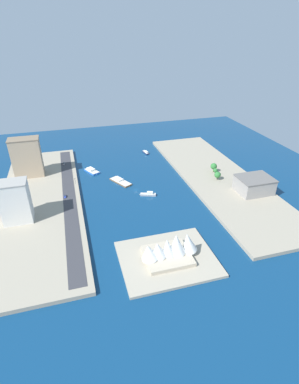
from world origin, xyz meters
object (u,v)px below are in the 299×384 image
(barge_flat_brown, at_px, (120,181))
(opera_landmark, at_px, (169,249))
(patrol_launch_navy, at_px, (146,152))
(carpark_squat_concrete, at_px, (254,185))
(hotel_broad_white, at_px, (15,202))
(apartment_midrise_tan, at_px, (27,158))
(catamaran_blue, at_px, (92,171))
(traffic_light_waterfront, at_px, (75,180))
(hatchback_blue, at_px, (65,196))
(sedan_silver, at_px, (64,163))
(yacht_sleek_gray, at_px, (148,194))

(barge_flat_brown, bearing_deg, opera_landmark, 94.51)
(opera_landmark, bearing_deg, patrol_launch_navy, -100.75)
(carpark_squat_concrete, bearing_deg, opera_landmark, 30.62)
(barge_flat_brown, xyz_separation_m, hotel_broad_white, (91.82, 49.47, 19.32))
(barge_flat_brown, distance_m, hotel_broad_white, 106.07)
(apartment_midrise_tan, bearing_deg, hotel_broad_white, 87.82)
(catamaran_blue, bearing_deg, apartment_midrise_tan, -2.24)
(barge_flat_brown, xyz_separation_m, opera_landmark, (-9.71, 123.15, 8.31))
(patrol_launch_navy, height_order, opera_landmark, opera_landmark)
(barge_flat_brown, relative_size, traffic_light_waterfront, 4.20)
(patrol_launch_navy, height_order, apartment_midrise_tan, apartment_midrise_tan)
(hotel_broad_white, bearing_deg, traffic_light_waterfront, -132.44)
(patrol_launch_navy, xyz_separation_m, hotel_broad_white, (138.00, 118.44, 19.08))
(carpark_squat_concrete, distance_m, hotel_broad_white, 208.70)
(barge_flat_brown, distance_m, carpark_squat_concrete, 131.28)
(hatchback_blue, relative_size, opera_landmark, 0.13)
(hatchback_blue, height_order, sedan_silver, hatchback_blue)
(catamaran_blue, relative_size, hatchback_blue, 4.02)
(hotel_broad_white, bearing_deg, yacht_sleek_gray, -172.44)
(patrol_launch_navy, height_order, traffic_light_waterfront, traffic_light_waterfront)
(yacht_sleek_gray, xyz_separation_m, traffic_light_waterfront, (64.78, -36.87, 5.92))
(catamaran_blue, xyz_separation_m, apartment_midrise_tan, (63.28, -2.47, 21.89))
(catamaran_blue, relative_size, yacht_sleek_gray, 1.30)
(barge_flat_brown, relative_size, patrol_launch_navy, 1.93)
(opera_landmark, bearing_deg, hatchback_blue, -57.40)
(carpark_squat_concrete, relative_size, traffic_light_waterfront, 4.91)
(catamaran_blue, distance_m, apartment_midrise_tan, 67.00)
(catamaran_blue, height_order, hatchback_blue, hatchback_blue)
(carpark_squat_concrete, bearing_deg, patrol_launch_navy, -61.44)
(traffic_light_waterfront, height_order, opera_landmark, opera_landmark)
(traffic_light_waterfront, bearing_deg, hatchback_blue, 65.12)
(barge_flat_brown, height_order, traffic_light_waterfront, traffic_light_waterfront)
(hotel_broad_white, bearing_deg, hatchback_blue, -142.24)
(patrol_launch_navy, relative_size, carpark_squat_concrete, 0.44)
(yacht_sleek_gray, height_order, hotel_broad_white, hotel_broad_white)
(yacht_sleek_gray, bearing_deg, hotel_broad_white, 7.56)
(catamaran_blue, bearing_deg, yacht_sleek_gray, 124.09)
(patrol_launch_navy, height_order, sedan_silver, sedan_silver)
(carpark_squat_concrete, relative_size, hotel_broad_white, 0.92)
(opera_landmark, bearing_deg, traffic_light_waterfront, -66.63)
(hatchback_blue, relative_size, traffic_light_waterfront, 0.80)
(hotel_broad_white, distance_m, opera_landmark, 125.93)
(barge_flat_brown, xyz_separation_m, carpark_squat_concrete, (-116.38, 60.02, 9.35))
(patrol_launch_navy, bearing_deg, yacht_sleek_gray, 75.96)
(hatchback_blue, xyz_separation_m, opera_landmark, (-65.13, 101.86, 5.43))
(barge_flat_brown, xyz_separation_m, yacht_sleek_gray, (-20.29, 34.59, 0.35))
(carpark_squat_concrete, distance_m, traffic_light_waterfront, 172.55)
(sedan_silver, height_order, traffic_light_waterfront, traffic_light_waterfront)
(catamaran_blue, bearing_deg, hatchback_blue, 60.89)
(yacht_sleek_gray, bearing_deg, opera_landmark, 83.19)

